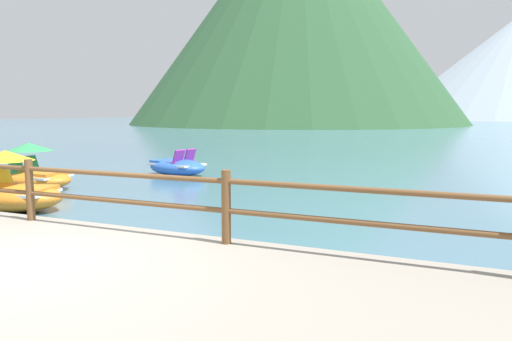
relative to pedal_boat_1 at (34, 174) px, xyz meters
name	(u,v)px	position (x,y,z in m)	size (l,w,h in m)	color
ground_plane	(408,135)	(6.14, 34.39, -0.42)	(200.00, 200.00, 0.00)	#477084
dock_railing	(118,191)	(6.14, -4.06, 0.55)	(23.92, 0.12, 0.95)	brown
pedal_boat_1	(34,174)	(0.00, 0.00, 0.00)	(2.30, 1.32, 1.24)	orange
pedal_boat_2	(12,191)	(1.92, -2.30, 0.01)	(2.42, 1.72, 1.28)	orange
pedal_boat_4	(177,167)	(2.05, 3.85, -0.12)	(2.37, 1.70, 0.88)	blue
cliff_headland	(308,16)	(-13.35, 67.62, 16.83)	(53.50, 53.50, 36.75)	#2D5633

